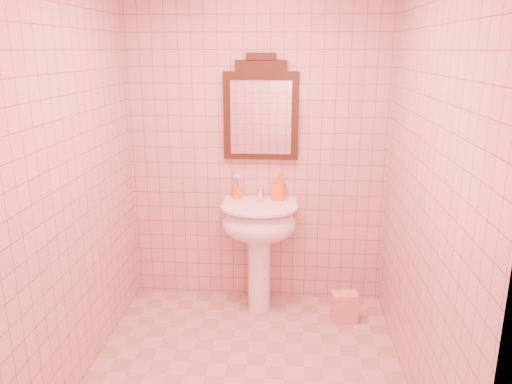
# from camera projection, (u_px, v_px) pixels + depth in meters

# --- Properties ---
(floor) EXTENTS (2.20, 2.20, 0.00)m
(floor) POSITION_uv_depth(u_px,v_px,m) (244.00, 378.00, 3.13)
(floor) COLOR #C79C90
(floor) RESTS_ON ground
(back_wall) EXTENTS (2.00, 0.02, 2.50)m
(back_wall) POSITION_uv_depth(u_px,v_px,m) (257.00, 148.00, 3.84)
(back_wall) COLOR #D49C93
(back_wall) RESTS_ON floor
(pedestal_sink) EXTENTS (0.58, 0.58, 0.86)m
(pedestal_sink) POSITION_uv_depth(u_px,v_px,m) (259.00, 231.00, 3.78)
(pedestal_sink) COLOR white
(pedestal_sink) RESTS_ON floor
(faucet) EXTENTS (0.04, 0.16, 0.11)m
(faucet) POSITION_uv_depth(u_px,v_px,m) (260.00, 193.00, 3.84)
(faucet) COLOR white
(faucet) RESTS_ON pedestal_sink
(mirror) EXTENTS (0.56, 0.06, 0.79)m
(mirror) POSITION_uv_depth(u_px,v_px,m) (261.00, 111.00, 3.73)
(mirror) COLOR black
(mirror) RESTS_ON back_wall
(toothbrush_cup) EXTENTS (0.07, 0.07, 0.17)m
(toothbrush_cup) POSITION_uv_depth(u_px,v_px,m) (237.00, 193.00, 3.88)
(toothbrush_cup) COLOR orange
(toothbrush_cup) RESTS_ON pedestal_sink
(soap_dispenser) EXTENTS (0.12, 0.12, 0.20)m
(soap_dispenser) POSITION_uv_depth(u_px,v_px,m) (279.00, 188.00, 3.83)
(soap_dispenser) COLOR orange
(soap_dispenser) RESTS_ON pedestal_sink
(towel) EXTENTS (0.20, 0.15, 0.23)m
(towel) POSITION_uv_depth(u_px,v_px,m) (344.00, 307.00, 3.76)
(towel) COLOR #DDA682
(towel) RESTS_ON floor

